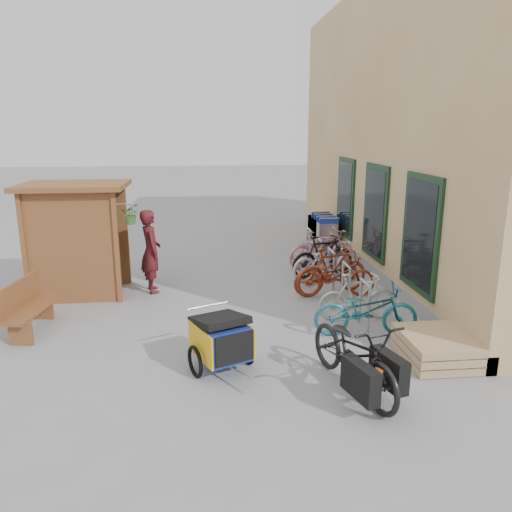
{
  "coord_description": "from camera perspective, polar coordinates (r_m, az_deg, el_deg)",
  "views": [
    {
      "loc": [
        -0.53,
        -8.2,
        3.52
      ],
      "look_at": [
        0.5,
        1.5,
        1.0
      ],
      "focal_mm": 35.0,
      "sensor_mm": 36.0,
      "label": 1
    }
  ],
  "objects": [
    {
      "name": "kiosk",
      "position": [
        11.19,
        -20.21,
        3.47
      ],
      "size": [
        2.49,
        1.65,
        2.4
      ],
      "color": "brown",
      "rests_on": "ground"
    },
    {
      "name": "bike_2",
      "position": [
        10.75,
        8.95,
        -2.23
      ],
      "size": [
        1.77,
        0.68,
        0.92
      ],
      "primitive_type": "imported",
      "rotation": [
        0.0,
        0.0,
        1.53
      ],
      "color": "maroon",
      "rests_on": "ground"
    },
    {
      "name": "ground",
      "position": [
        8.94,
        -2.2,
        -8.72
      ],
      "size": [
        80.0,
        80.0,
        0.0
      ],
      "primitive_type": "plane",
      "color": "gray"
    },
    {
      "name": "bike_0",
      "position": [
        8.84,
        12.45,
        -6.07
      ],
      "size": [
        1.84,
        0.8,
        0.94
      ],
      "primitive_type": "imported",
      "rotation": [
        0.0,
        0.0,
        1.47
      ],
      "color": "#1D6574",
      "rests_on": "ground"
    },
    {
      "name": "building",
      "position": [
        14.51,
        23.55,
        13.22
      ],
      "size": [
        6.07,
        13.0,
        7.0
      ],
      "color": "tan",
      "rests_on": "ground"
    },
    {
      "name": "child_trailer",
      "position": [
        7.48,
        -3.99,
        -9.32
      ],
      "size": [
        1.03,
        1.55,
        0.91
      ],
      "rotation": [
        0.0,
        0.0,
        0.41
      ],
      "color": "#1C269A",
      "rests_on": "ground"
    },
    {
      "name": "bike_rack",
      "position": [
        11.37,
        8.57,
        -0.99
      ],
      "size": [
        0.05,
        5.35,
        0.86
      ],
      "color": "#A5A8AD",
      "rests_on": "ground"
    },
    {
      "name": "bike_6",
      "position": [
        12.98,
        7.49,
        0.86
      ],
      "size": [
        1.97,
        1.14,
        0.98
      ],
      "primitive_type": "imported",
      "rotation": [
        0.0,
        0.0,
        1.85
      ],
      "color": "#C78095",
      "rests_on": "ground"
    },
    {
      "name": "person_kiosk",
      "position": [
        11.07,
        -11.93,
        0.55
      ],
      "size": [
        0.6,
        0.76,
        1.83
      ],
      "primitive_type": "imported",
      "rotation": [
        0.0,
        0.0,
        1.85
      ],
      "color": "maroon",
      "rests_on": "ground"
    },
    {
      "name": "bike_3",
      "position": [
        10.88,
        8.71,
        -1.66
      ],
      "size": [
        1.81,
        1.01,
        1.05
      ],
      "primitive_type": "imported",
      "rotation": [
        0.0,
        0.0,
        1.89
      ],
      "color": "maroon",
      "rests_on": "ground"
    },
    {
      "name": "bike_4",
      "position": [
        11.91,
        7.99,
        -0.52
      ],
      "size": [
        1.87,
        1.11,
        0.93
      ],
      "primitive_type": "imported",
      "rotation": [
        0.0,
        0.0,
        1.87
      ],
      "color": "#B8B8B4",
      "rests_on": "ground"
    },
    {
      "name": "pallet_stack",
      "position": [
        8.34,
        19.86,
        -9.8
      ],
      "size": [
        1.0,
        1.2,
        0.4
      ],
      "color": "tan",
      "rests_on": "ground"
    },
    {
      "name": "bike_1",
      "position": [
        9.53,
        11.56,
        -4.58
      ],
      "size": [
        1.51,
        0.44,
        0.91
      ],
      "primitive_type": "imported",
      "rotation": [
        0.0,
        0.0,
        1.58
      ],
      "color": "#B8B8B4",
      "rests_on": "ground"
    },
    {
      "name": "cargo_bike",
      "position": [
        7.03,
        11.24,
        -10.92
      ],
      "size": [
        1.25,
        2.18,
        1.08
      ],
      "rotation": [
        0.0,
        0.0,
        0.28
      ],
      "color": "black",
      "rests_on": "ground"
    },
    {
      "name": "bike_5",
      "position": [
        12.15,
        7.69,
        0.01
      ],
      "size": [
        1.76,
        1.01,
        1.02
      ],
      "primitive_type": "imported",
      "rotation": [
        0.0,
        0.0,
        1.9
      ],
      "color": "black",
      "rests_on": "ground"
    },
    {
      "name": "bench",
      "position": [
        9.68,
        -24.78,
        -5.21
      ],
      "size": [
        0.67,
        1.53,
        0.94
      ],
      "rotation": [
        0.0,
        0.0,
        -0.15
      ],
      "color": "brown",
      "rests_on": "ground"
    },
    {
      "name": "shopping_carts",
      "position": [
        15.26,
        7.44,
        3.38
      ],
      "size": [
        0.59,
        1.97,
        1.05
      ],
      "color": "silver",
      "rests_on": "ground"
    },
    {
      "name": "bike_7",
      "position": [
        13.23,
        7.16,
        0.93
      ],
      "size": [
        1.51,
        0.54,
        0.89
      ],
      "primitive_type": "imported",
      "rotation": [
        0.0,
        0.0,
        1.49
      ],
      "color": "#C78095",
      "rests_on": "ground"
    }
  ]
}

